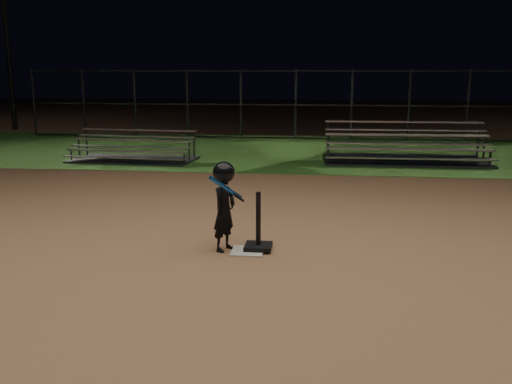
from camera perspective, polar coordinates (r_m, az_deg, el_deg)
name	(u,v)px	position (r m, az deg, el deg)	size (l,w,h in m)	color
ground	(248,252)	(7.97, -0.86, -6.11)	(80.00, 80.00, 0.00)	#976644
grass_strip	(290,151)	(17.70, 3.49, 4.19)	(60.00, 8.00, 0.01)	#29551B
home_plate	(248,251)	(7.97, -0.86, -6.03)	(0.45, 0.45, 0.02)	beige
batting_tee	(258,238)	(8.00, 0.23, -4.69)	(0.38, 0.38, 0.83)	black
child_batter	(224,204)	(7.88, -3.24, -1.21)	(0.50, 0.60, 1.28)	black
bleacher_left	(133,155)	(16.14, -12.37, 3.72)	(3.50, 1.86, 0.83)	#B7B8BC
bleacher_right	(405,154)	(16.09, 14.87, 3.75)	(4.43, 2.21, 1.08)	#BBBAC0
backstop_fence	(296,105)	(20.56, 4.04, 8.81)	(20.08, 0.08, 2.50)	#38383D
light_pole_left	(3,8)	(26.05, -24.26, 16.69)	(0.90, 0.53, 8.30)	#2D2D30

